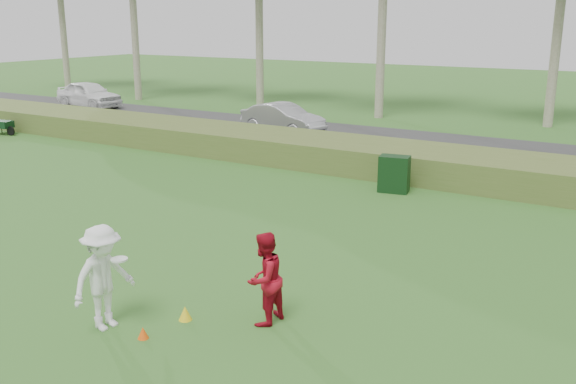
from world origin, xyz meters
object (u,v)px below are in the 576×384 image
Objects in this scene: player_white at (103,277)px; cone_orange at (143,333)px; cone_yellow at (185,313)px; car_left at (89,94)px; player_red at (264,279)px; utility_cabinet at (394,174)px; car_mid at (283,119)px.

cone_orange is (0.79, 0.02, -0.80)m from player_white.
car_left reaches higher than cone_yellow.
player_red is 1.47× the size of utility_cabinet.
utility_cabinet is 0.25× the size of car_left.
car_left is 1.08× the size of car_mid.
utility_cabinet is at bearing 2.53° from player_white.
player_red is at bearing -48.19° from player_white.
cone_orange is 0.88m from cone_yellow.
car_mid is at bearing 129.91° from utility_cabinet.
utility_cabinet is (-1.35, 9.07, -0.26)m from player_red.
player_white is 28.10m from car_left.
utility_cabinet is (0.82, 10.58, -0.35)m from player_white.
player_white is 0.45× the size of car_mid.
car_left is at bearing -122.11° from player_red.
player_red is 0.37× the size of car_left.
player_red is at bearing 47.22° from cone_orange.
cone_orange is at bearing -124.85° from car_left.
car_left is at bearing 92.98° from car_mid.
utility_cabinet is 0.27× the size of car_mid.
player_white is 2.64m from player_red.
car_mid is (-7.82, 17.05, 0.62)m from cone_orange.
player_red is at bearing -120.83° from car_left.
cone_orange is 0.05× the size of car_left.
cone_orange is 0.18× the size of utility_cabinet.
player_red is 18.08m from car_mid.
player_white reaches higher than cone_yellow.
cone_yellow is (0.95, 0.88, -0.77)m from player_white.
utility_cabinet is at bearing -167.07° from player_red.
car_mid reaches higher than utility_cabinet.
cone_orange is 18.77m from car_mid.
player_red reaches higher than utility_cabinet.
cone_yellow is 18.06m from car_mid.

